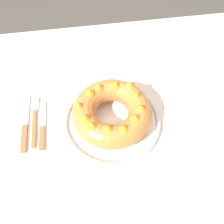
{
  "coord_description": "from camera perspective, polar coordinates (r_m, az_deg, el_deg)",
  "views": [
    {
      "loc": [
        -0.03,
        -0.32,
        1.38
      ],
      "look_at": [
        0.03,
        0.03,
        0.83
      ],
      "focal_mm": 35.0,
      "sensor_mm": 36.0,
      "label": 1
    }
  ],
  "objects": [
    {
      "name": "cake_knife",
      "position": [
        0.72,
        -17.73,
        -3.96
      ],
      "size": [
        0.02,
        0.18,
        0.01
      ],
      "rotation": [
        0.0,
        0.0,
        -0.03
      ],
      "color": "#936038",
      "rests_on": "dining_table"
    },
    {
      "name": "dining_table",
      "position": [
        0.76,
        -1.8,
        -8.22
      ],
      "size": [
        1.49,
        1.08,
        0.77
      ],
      "color": "beige",
      "rests_on": "ground_plane"
    },
    {
      "name": "serving_dish",
      "position": [
        0.69,
        0.0,
        -2.11
      ],
      "size": [
        0.3,
        0.3,
        0.02
      ],
      "color": "white",
      "rests_on": "dining_table"
    },
    {
      "name": "fork",
      "position": [
        0.75,
        -19.53,
        -1.34
      ],
      "size": [
        0.02,
        0.19,
        0.01
      ],
      "rotation": [
        0.0,
        0.0,
        0.06
      ],
      "color": "#936038",
      "rests_on": "dining_table"
    },
    {
      "name": "ground_plane",
      "position": [
        1.41,
        -1.02,
        -20.13
      ],
      "size": [
        8.0,
        8.0,
        0.0
      ],
      "primitive_type": "plane",
      "color": "#4C4742"
    },
    {
      "name": "serving_knife",
      "position": [
        0.74,
        -21.77,
        -3.49
      ],
      "size": [
        0.02,
        0.21,
        0.01
      ],
      "rotation": [
        0.0,
        0.0,
        -0.1
      ],
      "color": "#936038",
      "rests_on": "dining_table"
    },
    {
      "name": "bundt_cake",
      "position": [
        0.65,
        -0.0,
        0.07
      ],
      "size": [
        0.24,
        0.24,
        0.09
      ],
      "color": "#C67538",
      "rests_on": "serving_dish"
    },
    {
      "name": "napkin",
      "position": [
        0.78,
        18.01,
        2.59
      ],
      "size": [
        0.15,
        0.12,
        0.0
      ],
      "primitive_type": "cube",
      "rotation": [
        0.0,
        0.0,
        -0.26
      ],
      "color": "#B2D1B7",
      "rests_on": "dining_table"
    }
  ]
}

